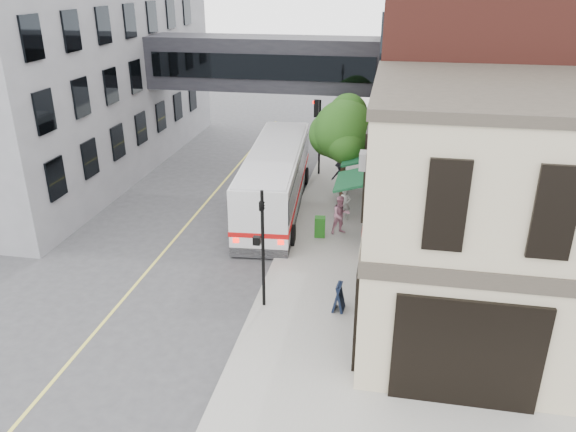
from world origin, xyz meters
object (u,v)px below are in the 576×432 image
at_px(pedestrian_a, 345,204).
at_px(pedestrian_c, 340,177).
at_px(pedestrian_b, 341,215).
at_px(sandwich_board, 339,297).
at_px(newspaper_box, 320,227).
at_px(bus, 275,177).

xyz_separation_m(pedestrian_a, pedestrian_c, (-0.59, 3.74, 0.09)).
distance_m(pedestrian_b, sandwich_board, 6.59).
distance_m(pedestrian_c, newspaper_box, 6.00).
height_order(bus, pedestrian_a, bus).
height_order(pedestrian_a, pedestrian_b, pedestrian_b).
height_order(pedestrian_c, sandwich_board, pedestrian_c).
bearing_deg(sandwich_board, bus, 119.52).
bearing_deg(bus, pedestrian_a, -15.28).
bearing_deg(sandwich_board, pedestrian_b, 100.02).
bearing_deg(pedestrian_b, newspaper_box, -179.99).
distance_m(newspaper_box, sandwich_board, 6.22).
relative_size(pedestrian_a, pedestrian_b, 0.86).
distance_m(pedestrian_b, newspaper_box, 1.13).
height_order(bus, sandwich_board, bus).
distance_m(pedestrian_a, pedestrian_b, 1.72).
bearing_deg(newspaper_box, sandwich_board, -81.24).
bearing_deg(pedestrian_c, newspaper_box, -61.13).
xyz_separation_m(bus, pedestrian_c, (3.11, 2.73, -0.73)).
bearing_deg(pedestrian_a, newspaper_box, -122.57).
bearing_deg(newspaper_box, bus, 125.37).
height_order(pedestrian_a, pedestrian_c, pedestrian_c).
bearing_deg(sandwich_board, pedestrian_a, 98.74).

